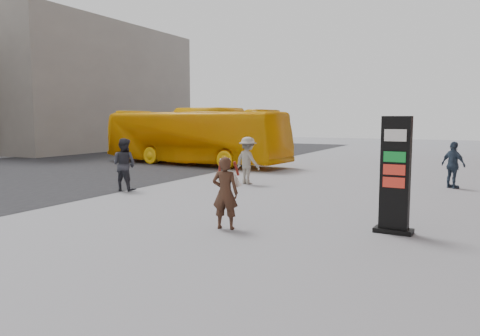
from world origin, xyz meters
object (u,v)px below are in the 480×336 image
at_px(info_pylon, 395,175).
at_px(pedestrian_b, 248,161).
at_px(woman, 225,192).
at_px(pedestrian_c, 453,165).
at_px(pedestrian_a, 124,164).
at_px(bus, 194,136).

height_order(info_pylon, pedestrian_b, info_pylon).
bearing_deg(info_pylon, woman, -156.03).
relative_size(woman, pedestrian_c, 0.98).
height_order(woman, pedestrian_b, pedestrian_b).
distance_m(info_pylon, pedestrian_b, 8.35).
xyz_separation_m(pedestrian_b, pedestrian_c, (7.11, 2.36, -0.06)).
xyz_separation_m(info_pylon, woman, (-3.51, -1.33, -0.43)).
xyz_separation_m(pedestrian_a, pedestrian_b, (3.14, 3.43, -0.01)).
bearing_deg(woman, pedestrian_a, -42.26).
distance_m(woman, pedestrian_b, 7.37).
xyz_separation_m(info_pylon, bus, (-12.29, 11.15, 0.25)).
distance_m(info_pylon, woman, 3.78).
bearing_deg(bus, pedestrian_a, -156.05).
distance_m(pedestrian_b, pedestrian_c, 7.49).
bearing_deg(pedestrian_c, pedestrian_b, 56.81).
bearing_deg(bus, info_pylon, -125.94).
bearing_deg(pedestrian_c, bus, 24.43).
height_order(woman, pedestrian_a, pedestrian_a).
xyz_separation_m(bus, pedestrian_c, (13.14, -3.29, -0.69)).
relative_size(pedestrian_b, pedestrian_c, 1.07).
distance_m(bus, pedestrian_b, 8.28).
xyz_separation_m(bus, pedestrian_b, (6.03, -5.64, -0.63)).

